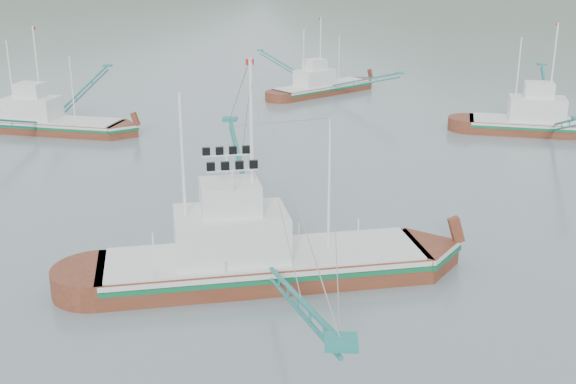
{
  "coord_description": "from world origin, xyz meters",
  "views": [
    {
      "loc": [
        1.74,
        -31.41,
        15.85
      ],
      "look_at": [
        0.0,
        6.0,
        3.2
      ],
      "focal_mm": 45.0,
      "sensor_mm": 36.0,
      "label": 1
    }
  ],
  "objects_px": {
    "main_boat": "(261,239)",
    "bg_boat_left": "(45,113)",
    "bg_boat_far": "(322,76)",
    "bg_boat_right": "(551,114)"
  },
  "relations": [
    {
      "from": "bg_boat_left",
      "to": "main_boat",
      "type": "bearing_deg",
      "value": -43.52
    },
    {
      "from": "main_boat",
      "to": "bg_boat_left",
      "type": "xyz_separation_m",
      "value": [
        -22.07,
        30.0,
        -0.5
      ]
    },
    {
      "from": "bg_boat_left",
      "to": "bg_boat_right",
      "type": "bearing_deg",
      "value": 11.78
    },
    {
      "from": "main_boat",
      "to": "bg_boat_right",
      "type": "bearing_deg",
      "value": 39.75
    },
    {
      "from": "bg_boat_right",
      "to": "main_boat",
      "type": "bearing_deg",
      "value": -116.62
    },
    {
      "from": "bg_boat_far",
      "to": "bg_boat_right",
      "type": "bearing_deg",
      "value": -84.62
    },
    {
      "from": "main_boat",
      "to": "bg_boat_right",
      "type": "distance_m",
      "value": 39.16
    },
    {
      "from": "bg_boat_far",
      "to": "bg_boat_left",
      "type": "relative_size",
      "value": 0.78
    },
    {
      "from": "main_boat",
      "to": "bg_boat_right",
      "type": "xyz_separation_m",
      "value": [
        23.52,
        31.31,
        -0.42
      ]
    },
    {
      "from": "bg_boat_far",
      "to": "bg_boat_right",
      "type": "height_order",
      "value": "bg_boat_right"
    }
  ]
}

